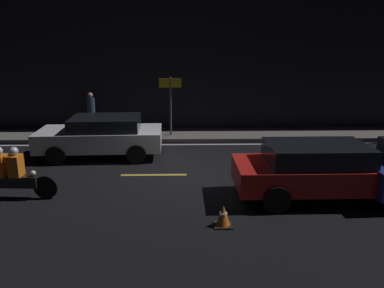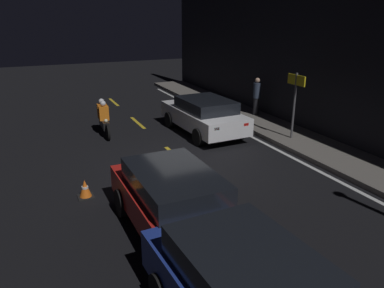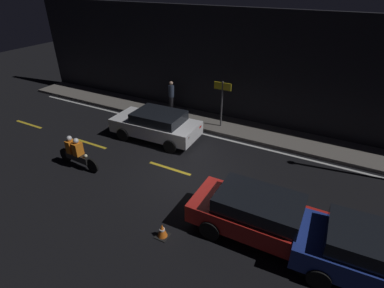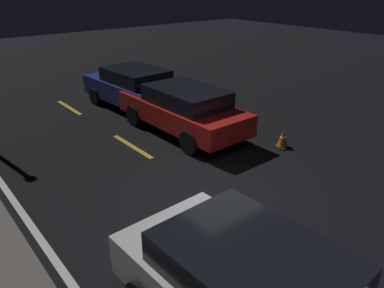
# 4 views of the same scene
# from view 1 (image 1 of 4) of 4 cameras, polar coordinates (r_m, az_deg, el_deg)

# --- Properties ---
(ground_plane) EXTENTS (56.00, 56.00, 0.00)m
(ground_plane) POSITION_cam_1_polar(r_m,az_deg,el_deg) (11.44, -0.82, -4.70)
(ground_plane) COLOR black
(raised_curb) EXTENTS (28.00, 2.04, 0.16)m
(raised_curb) POSITION_cam_1_polar(r_m,az_deg,el_deg) (15.95, -0.94, 1.40)
(raised_curb) COLOR #605B56
(raised_curb) RESTS_ON ground
(building_front) EXTENTS (28.00, 0.30, 5.78)m
(building_front) POSITION_cam_1_polar(r_m,az_deg,el_deg) (16.68, -1.00, 11.79)
(building_front) COLOR black
(building_front) RESTS_ON ground
(lane_dash_b) EXTENTS (2.00, 0.14, 0.01)m
(lane_dash_b) POSITION_cam_1_polar(r_m,az_deg,el_deg) (12.67, -26.63, -4.37)
(lane_dash_b) COLOR gold
(lane_dash_b) RESTS_ON ground
(lane_dash_c) EXTENTS (2.00, 0.14, 0.01)m
(lane_dash_c) POSITION_cam_1_polar(r_m,az_deg,el_deg) (11.48, -5.84, -4.70)
(lane_dash_c) COLOR gold
(lane_dash_c) RESTS_ON ground
(lane_dash_d) EXTENTS (2.00, 0.14, 0.01)m
(lane_dash_d) POSITION_cam_1_polar(r_m,az_deg,el_deg) (11.98, 16.22, -4.39)
(lane_dash_d) COLOR gold
(lane_dash_d) RESTS_ON ground
(lane_solid_kerb) EXTENTS (25.20, 0.14, 0.01)m
(lane_solid_kerb) POSITION_cam_1_polar(r_m,az_deg,el_deg) (14.74, -0.91, -0.08)
(lane_solid_kerb) COLOR silver
(lane_solid_kerb) RESTS_ON ground
(sedan_white) EXTENTS (4.29, 2.11, 1.42)m
(sedan_white) POSITION_cam_1_polar(r_m,az_deg,el_deg) (13.42, -13.58, 1.31)
(sedan_white) COLOR silver
(sedan_white) RESTS_ON ground
(taxi_red) EXTENTS (4.54, 1.92, 1.44)m
(taxi_red) POSITION_cam_1_polar(r_m,az_deg,el_deg) (10.12, 19.15, -3.65)
(taxi_red) COLOR red
(taxi_red) RESTS_ON ground
(motorcycle) EXTENTS (2.24, 0.39, 1.38)m
(motorcycle) POSITION_cam_1_polar(r_m,az_deg,el_deg) (10.64, -25.90, -4.20)
(motorcycle) COLOR black
(motorcycle) RESTS_ON ground
(traffic_cone_near) EXTENTS (0.41, 0.41, 0.49)m
(traffic_cone_near) POSITION_cam_1_polar(r_m,az_deg,el_deg) (8.37, 4.77, -10.84)
(traffic_cone_near) COLOR black
(traffic_cone_near) RESTS_ON ground
(pedestrian) EXTENTS (0.34, 0.34, 1.68)m
(pedestrian) POSITION_cam_1_polar(r_m,az_deg,el_deg) (16.68, -15.09, 4.77)
(pedestrian) COLOR black
(pedestrian) RESTS_ON raised_curb
(shop_sign) EXTENTS (0.90, 0.08, 2.40)m
(shop_sign) POSITION_cam_1_polar(r_m,az_deg,el_deg) (15.37, -3.31, 7.56)
(shop_sign) COLOR #4C4C51
(shop_sign) RESTS_ON raised_curb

